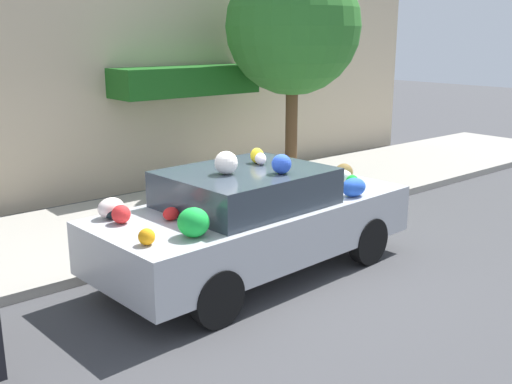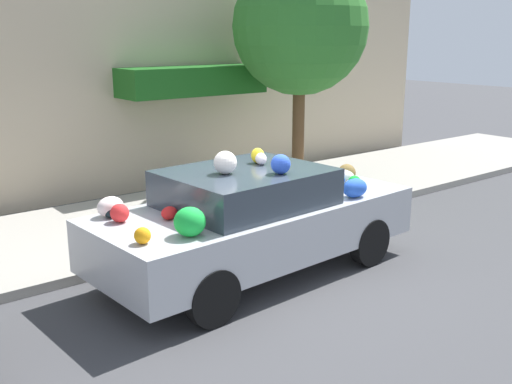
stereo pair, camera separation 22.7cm
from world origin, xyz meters
name	(u,v)px [view 1 (the left image)]	position (x,y,z in m)	size (l,w,h in m)	color
ground_plane	(257,273)	(0.00, 0.00, 0.00)	(60.00, 60.00, 0.00)	#424244
sidewalk_curb	(152,221)	(0.00, 2.70, 0.07)	(24.00, 3.20, 0.13)	#9E998E
building_facade	(89,65)	(0.09, 4.92, 2.51)	(18.00, 1.20, 5.06)	#C6B293
street_tree	(293,27)	(3.38, 2.97, 3.19)	(2.60, 2.60, 4.37)	brown
fire_hydrant	(188,210)	(0.05, 1.70, 0.48)	(0.20, 0.20, 0.70)	#B2B2B7
art_car	(254,218)	(-0.04, 0.02, 0.76)	(4.42, 2.02, 1.70)	#B7BABF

